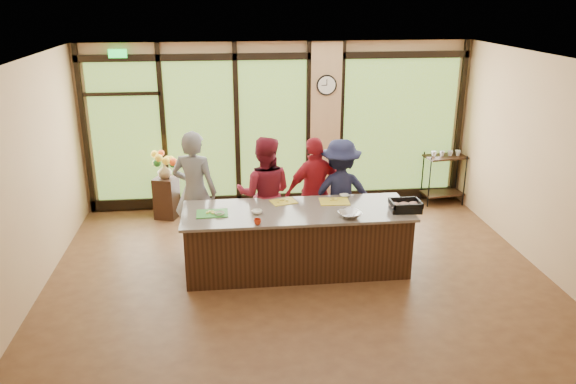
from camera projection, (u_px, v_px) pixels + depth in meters
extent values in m
plane|color=#4D2E1B|center=(299.00, 278.00, 7.88)|extent=(7.00, 7.00, 0.00)
plane|color=silver|center=(301.00, 61.00, 6.87)|extent=(7.00, 7.00, 0.00)
plane|color=tan|center=(278.00, 126.00, 10.19)|extent=(7.00, 0.00, 7.00)
plane|color=tan|center=(23.00, 187.00, 7.01)|extent=(0.00, 6.00, 6.00)
plane|color=tan|center=(551.00, 168.00, 7.74)|extent=(0.00, 6.00, 6.00)
cube|color=tan|center=(325.00, 126.00, 10.22)|extent=(0.55, 0.12, 3.00)
cube|color=black|center=(278.00, 56.00, 9.72)|extent=(6.90, 0.08, 0.12)
cube|color=black|center=(279.00, 198.00, 10.60)|extent=(6.90, 0.08, 0.20)
cube|color=#19D83F|center=(118.00, 54.00, 9.36)|extent=(0.30, 0.04, 0.14)
cube|color=#386021|center=(126.00, 133.00, 9.89)|extent=(1.20, 0.02, 2.50)
cube|color=#386021|center=(201.00, 131.00, 10.03)|extent=(1.20, 0.02, 2.50)
cube|color=#386021|center=(273.00, 129.00, 10.16)|extent=(1.20, 0.02, 2.50)
cube|color=#386021|center=(399.00, 126.00, 10.41)|extent=(2.10, 0.02, 2.50)
cube|color=black|center=(85.00, 132.00, 9.78)|extent=(0.08, 0.08, 3.00)
cube|color=black|center=(163.00, 130.00, 9.92)|extent=(0.08, 0.08, 3.00)
cube|color=black|center=(237.00, 128.00, 10.06)|extent=(0.08, 0.08, 3.00)
cube|color=black|center=(309.00, 126.00, 10.20)|extent=(0.08, 0.08, 3.00)
cube|color=black|center=(341.00, 125.00, 10.26)|extent=(0.08, 0.08, 3.00)
cube|color=black|center=(459.00, 122.00, 10.50)|extent=(0.08, 0.08, 3.00)
cube|color=black|center=(297.00, 241.00, 8.01)|extent=(3.10, 1.00, 0.88)
cube|color=gray|center=(297.00, 211.00, 7.86)|extent=(3.20, 1.10, 0.04)
cylinder|color=black|center=(327.00, 85.00, 9.90)|extent=(0.36, 0.04, 0.36)
cylinder|color=white|center=(327.00, 85.00, 9.89)|extent=(0.31, 0.01, 0.31)
cube|color=black|center=(327.00, 82.00, 9.86)|extent=(0.01, 0.00, 0.11)
cube|color=black|center=(324.00, 85.00, 9.88)|extent=(0.09, 0.00, 0.01)
imported|color=slate|center=(195.00, 192.00, 8.48)|extent=(0.80, 0.65, 1.89)
imported|color=maroon|center=(265.00, 194.00, 8.54)|extent=(0.98, 0.82, 1.79)
imported|color=maroon|center=(315.00, 192.00, 8.71)|extent=(1.10, 0.72, 1.73)
imported|color=#1B1E3C|center=(340.00, 193.00, 8.71)|extent=(1.11, 0.66, 1.70)
cube|color=black|center=(405.00, 208.00, 7.82)|extent=(0.44, 0.36, 0.07)
imported|color=silver|center=(350.00, 215.00, 7.58)|extent=(0.36, 0.36, 0.07)
cube|color=green|center=(212.00, 213.00, 7.71)|extent=(0.43, 0.33, 0.01)
cube|color=gold|center=(283.00, 202.00, 8.15)|extent=(0.42, 0.35, 0.01)
cube|color=gold|center=(334.00, 201.00, 8.15)|extent=(0.44, 0.34, 0.01)
imported|color=silver|center=(220.00, 214.00, 7.65)|extent=(0.17, 0.17, 0.04)
imported|color=silver|center=(257.00, 212.00, 7.71)|extent=(0.17, 0.17, 0.05)
imported|color=silver|center=(344.00, 196.00, 8.35)|extent=(0.16, 0.16, 0.03)
imported|color=#B32D11|center=(257.00, 222.00, 7.34)|extent=(0.10, 0.10, 0.08)
cube|color=black|center=(167.00, 198.00, 9.92)|extent=(0.47, 0.47, 0.74)
imported|color=#8E754D|center=(165.00, 171.00, 9.76)|extent=(0.29, 0.29, 0.25)
cube|color=black|center=(442.00, 193.00, 10.68)|extent=(0.80, 0.53, 0.03)
cube|color=black|center=(445.00, 157.00, 10.44)|extent=(0.80, 0.53, 0.03)
cylinder|color=black|center=(429.00, 182.00, 10.37)|extent=(0.03, 0.03, 0.96)
cylinder|color=black|center=(465.00, 181.00, 10.44)|extent=(0.03, 0.03, 0.96)
cylinder|color=black|center=(422.00, 176.00, 10.73)|extent=(0.03, 0.03, 0.96)
cylinder|color=black|center=(457.00, 175.00, 10.80)|extent=(0.03, 0.03, 0.96)
imported|color=silver|center=(434.00, 154.00, 10.40)|extent=(0.12, 0.12, 0.10)
imported|color=silver|center=(442.00, 153.00, 10.41)|extent=(0.12, 0.12, 0.10)
imported|color=silver|center=(450.00, 153.00, 10.43)|extent=(0.12, 0.12, 0.10)
imported|color=silver|center=(458.00, 153.00, 10.45)|extent=(0.12, 0.12, 0.10)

